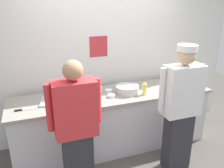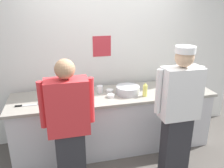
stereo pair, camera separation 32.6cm
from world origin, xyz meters
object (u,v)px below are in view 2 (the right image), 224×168
Objects in this scene: chef_center at (179,110)px; deli_cup at (100,89)px; chef_near_left at (69,126)px; mixing_bowl_steel at (128,90)px; ramekin_yellow_sauce at (191,89)px; chefs_knife at (24,106)px; ramekin_red_sauce at (91,89)px; plate_stack_front at (178,86)px; squeeze_bottle_primary at (145,90)px; ramekin_green_sauce at (111,96)px; sheet_tray at (56,99)px; ramekin_orange_sauce at (110,91)px.

deli_cup is (-0.81, 0.85, 0.03)m from chef_center.
chef_near_left reaches higher than mixing_bowl_steel.
chef_near_left is at bearing -162.88° from ramekin_yellow_sauce.
chef_near_left is 0.80m from chefs_knife.
ramekin_red_sauce reaches higher than ramekin_yellow_sauce.
deli_cup is at bearing 58.20° from chef_near_left.
chef_near_left is 4.73× the size of mixing_bowl_steel.
deli_cup is (-0.38, 0.15, -0.01)m from mixing_bowl_steel.
squeeze_bottle_primary reaches higher than plate_stack_front.
ramekin_green_sauce is (-1.24, 0.04, 0.00)m from ramekin_yellow_sauce.
plate_stack_front is 0.65m from squeeze_bottle_primary.
chef_center is 16.19× the size of ramekin_green_sauce.
chef_near_left is at bearing -157.50° from plate_stack_front.
chefs_knife is at bearing 161.49° from chef_center.
mixing_bowl_steel is 0.26m from squeeze_bottle_primary.
chef_center is at bearing -118.49° from plate_stack_front.
chefs_knife is (-0.41, -0.12, -0.01)m from sheet_tray.
sheet_tray is at bearing -174.01° from ramekin_orange_sauce.
squeeze_bottle_primary is 1.89× the size of ramekin_green_sauce.
sheet_tray is (-1.45, 0.74, -0.01)m from chef_center.
ramekin_yellow_sauce is 0.38× the size of chefs_knife.
plate_stack_front is (0.40, 0.73, 0.00)m from chef_center.
chef_near_left is 0.88m from ramekin_green_sauce.
sheet_tray is 2.05× the size of squeeze_bottle_primary.
sheet_tray is at bearing 172.20° from ramekin_green_sauce.
plate_stack_front is (1.73, 0.72, 0.05)m from chef_near_left.
ramekin_yellow_sauce is at bearing 17.12° from chef_near_left.
deli_cup is (-0.14, 0.03, 0.03)m from ramekin_orange_sauce.
ramekin_green_sauce is (0.23, -0.31, -0.00)m from ramekin_red_sauce.
plate_stack_front is 0.20m from ramekin_yellow_sauce.
deli_cup is (0.11, -0.10, 0.02)m from ramekin_red_sauce.
sheet_tray is 3.86× the size of ramekin_green_sauce.
chefs_knife is at bearing -177.12° from plate_stack_front.
ramekin_orange_sauce is (-0.45, 0.26, -0.07)m from squeeze_bottle_primary.
mixing_bowl_steel is 0.97m from ramekin_yellow_sauce.
plate_stack_front is 1.10m from ramekin_green_sauce.
chefs_knife is (-0.53, 0.60, 0.03)m from chef_near_left.
chef_center reaches higher than ramekin_green_sauce.
chefs_knife is (-2.25, -0.11, -0.02)m from plate_stack_front.
mixing_bowl_steel is 4.23× the size of ramekin_red_sauce.
plate_stack_front reaches higher than ramekin_orange_sauce.
squeeze_bottle_primary is 0.49m from ramekin_green_sauce.
plate_stack_front reaches higher than chefs_knife.
chefs_knife is at bearing 179.34° from ramekin_yellow_sauce.
ramekin_orange_sauce is at bearing 5.99° from sheet_tray.
ramekin_yellow_sauce is 1.00× the size of ramekin_orange_sauce.
chef_center reaches higher than mixing_bowl_steel.
chef_center is 8.58× the size of squeeze_bottle_primary.
ramekin_green_sauce is at bearing -62.14° from deli_cup.
plate_stack_front reaches higher than ramekin_green_sauce.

